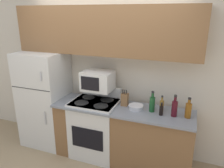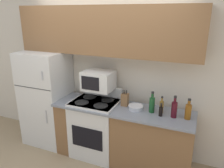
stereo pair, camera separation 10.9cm
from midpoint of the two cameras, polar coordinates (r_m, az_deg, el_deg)
The scene contains 14 objects.
ground_plane at distance 3.57m, azimuth -4.18°, elevation -20.02°, with size 12.00×12.00×0.00m, color tan.
wall_back at distance 3.53m, azimuth 0.20°, elevation 2.92°, with size 8.00×0.05×2.55m.
lower_cabinets at distance 3.41m, azimuth 3.51°, elevation -12.93°, with size 2.05×0.61×0.89m.
refrigerator at distance 3.91m, azimuth -15.91°, elevation -3.59°, with size 0.74×0.65×1.61m.
upper_cabinets at distance 3.25m, azimuth -1.09°, elevation 13.79°, with size 2.79×0.32×0.70m.
stove at distance 3.53m, azimuth -3.38°, elevation -11.15°, with size 0.70×0.59×1.08m.
microwave at distance 3.30m, azimuth -2.62°, elevation 0.95°, with size 0.45×0.37×0.29m.
knife_block at distance 3.24m, azimuth 4.34°, elevation -4.07°, with size 0.10×0.10×0.25m.
bowl at distance 3.15m, azimuth 7.23°, elevation -6.05°, with size 0.22×0.22×0.06m.
bottle_soy_sauce at distance 3.01m, azimuth 13.65°, elevation -6.88°, with size 0.05×0.05×0.18m.
bottle_vinegar at distance 3.09m, azimuth 13.80°, elevation -5.73°, with size 0.06×0.06×0.24m.
bottle_whiskey at distance 3.01m, azimuth 20.27°, elevation -6.66°, with size 0.08×0.08×0.28m.
bottle_wine_red at distance 3.00m, azimuth 16.95°, elevation -6.26°, with size 0.08×0.08×0.30m.
bottle_wine_green at distance 3.07m, azimuth 11.40°, elevation -5.21°, with size 0.08×0.08×0.30m.
Camera 2 is at (1.36, -2.46, 2.21)m, focal length 35.00 mm.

